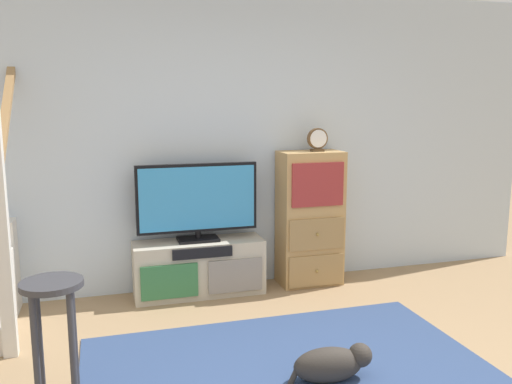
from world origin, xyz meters
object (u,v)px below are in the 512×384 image
(television, at_px, (197,200))
(bar_stool_near, at_px, (54,315))
(media_console, at_px, (199,268))
(side_cabinet, at_px, (310,218))
(desk_clock, at_px, (317,140))
(dog, at_px, (332,364))

(television, relative_size, bar_stool_near, 1.41)
(bar_stool_near, bearing_deg, television, 55.35)
(media_console, distance_m, television, 0.61)
(media_console, distance_m, bar_stool_near, 1.93)
(side_cabinet, xyz_separation_m, bar_stool_near, (-2.15, -1.57, -0.07))
(desk_clock, bearing_deg, bar_stool_near, -144.86)
(media_console, bearing_deg, bar_stool_near, -125.06)
(television, distance_m, bar_stool_near, 1.95)
(media_console, relative_size, dog, 2.12)
(desk_clock, height_order, dog, desk_clock)
(side_cabinet, bearing_deg, dog, -107.36)
(side_cabinet, xyz_separation_m, dog, (-0.54, -1.74, -0.51))
(side_cabinet, relative_size, dog, 2.32)
(media_console, height_order, dog, media_console)
(media_console, xyz_separation_m, side_cabinet, (1.06, 0.01, 0.38))
(media_console, xyz_separation_m, dog, (0.52, -1.73, -0.13))
(desk_clock, distance_m, bar_stool_near, 2.82)
(media_console, bearing_deg, side_cabinet, 0.55)
(television, distance_m, side_cabinet, 1.08)
(desk_clock, bearing_deg, side_cabinet, 164.38)
(bar_stool_near, bearing_deg, desk_clock, 35.14)
(television, bearing_deg, bar_stool_near, -124.65)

